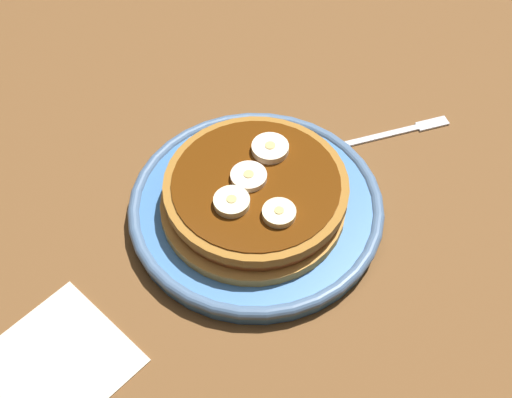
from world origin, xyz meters
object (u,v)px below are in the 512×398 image
banana_slice_3 (232,202)px  napkin (56,363)px  banana_slice_1 (279,213)px  plate (256,207)px  banana_slice_0 (248,178)px  banana_slice_2 (270,149)px  pancake_stack (253,195)px  fork (399,131)px

banana_slice_3 → napkin: banana_slice_3 is taller
banana_slice_1 → plate: bearing=-122.7°
banana_slice_0 → banana_slice_2: bearing=179.1°
banana_slice_2 → napkin: banana_slice_2 is taller
banana_slice_0 → banana_slice_1: (2.19, 4.39, 0.04)cm
banana_slice_0 → napkin: (21.36, -5.98, -5.03)cm
pancake_stack → banana_slice_3: 3.62cm
banana_slice_0 → banana_slice_3: size_ratio=1.03×
banana_slice_0 → fork: banana_slice_0 is taller
banana_slice_1 → banana_slice_2: (-6.26, -4.33, 0.03)cm
plate → napkin: 22.55cm
fork → pancake_stack: bearing=-24.9°
plate → banana_slice_1: size_ratio=8.13×
pancake_stack → fork: (-17.28, 8.01, -3.06)cm
fork → banana_slice_2: bearing=-33.4°
banana_slice_3 → napkin: size_ratio=0.29×
banana_slice_0 → banana_slice_3: banana_slice_3 is taller
banana_slice_1 → banana_slice_2: same height
pancake_stack → banana_slice_3: size_ratio=5.41×
fork → banana_slice_1: bearing=-12.5°
banana_slice_2 → banana_slice_3: 7.26cm
banana_slice_3 → napkin: (18.18, -6.16, -5.10)cm
plate → banana_slice_0: banana_slice_0 is taller
plate → banana_slice_2: bearing=-169.8°
banana_slice_2 → napkin: size_ratio=0.32×
plate → banana_slice_0: size_ratio=7.27×
pancake_stack → banana_slice_3: (3.02, -0.47, 1.93)cm
banana_slice_2 → banana_slice_1: bearing=34.6°
napkin → banana_slice_0: bearing=164.4°
pancake_stack → banana_slice_2: size_ratio=5.00×
pancake_stack → banana_slice_1: bearing=61.5°
banana_slice_3 → banana_slice_1: bearing=103.3°
banana_slice_1 → pancake_stack: bearing=-118.5°
pancake_stack → napkin: size_ratio=1.59×
banana_slice_1 → fork: bearing=167.5°
banana_slice_3 → fork: banana_slice_3 is taller
plate → fork: (-16.98, 7.89, -0.86)cm
banana_slice_1 → banana_slice_3: (1.00, -4.21, 0.03)cm
banana_slice_2 → banana_slice_3: same height
banana_slice_1 → fork: 20.38cm
banana_slice_2 → napkin: 26.63cm
pancake_stack → fork: pancake_stack is taller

